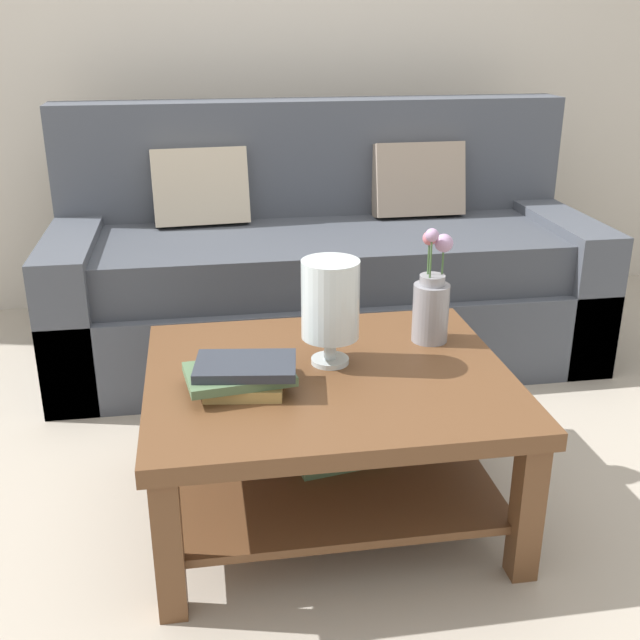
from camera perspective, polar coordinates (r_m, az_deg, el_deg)
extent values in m
plane|color=#ADA393|center=(2.71, 0.08, -9.34)|extent=(10.00, 10.00, 0.00)
cube|color=beige|center=(3.97, -4.06, 20.88)|extent=(6.40, 0.12, 2.70)
cube|color=#474C56|center=(3.35, 0.41, 0.35)|extent=(2.26, 0.90, 0.36)
cube|color=#40444E|center=(3.24, 0.52, 4.79)|extent=(2.02, 0.74, 0.20)
cube|color=#474C56|center=(3.54, -0.53, 10.42)|extent=(2.26, 0.20, 0.70)
cube|color=#474C56|center=(3.31, -17.46, 1.24)|extent=(0.20, 0.90, 0.60)
cube|color=#474C56|center=(3.62, 16.72, 3.06)|extent=(0.20, 0.90, 0.60)
cube|color=beige|center=(3.36, -8.89, 9.75)|extent=(0.41, 0.21, 0.34)
cube|color=gray|center=(3.50, 7.28, 10.30)|extent=(0.40, 0.19, 0.34)
cube|color=brown|center=(2.19, 0.63, -4.47)|extent=(1.02, 0.87, 0.05)
cube|color=brown|center=(1.96, -11.18, -16.20)|extent=(0.07, 0.07, 0.41)
cube|color=brown|center=(2.12, 15.11, -13.49)|extent=(0.07, 0.07, 0.41)
cube|color=brown|center=(2.61, -10.85, -5.98)|extent=(0.07, 0.07, 0.41)
cube|color=brown|center=(2.73, 8.76, -4.58)|extent=(0.07, 0.07, 0.41)
cube|color=brown|center=(2.33, 0.60, -10.91)|extent=(0.90, 0.75, 0.02)
cube|color=#51704C|center=(2.36, 1.45, -9.66)|extent=(0.31, 0.25, 0.03)
cube|color=tan|center=(2.08, -5.64, -4.81)|extent=(0.23, 0.19, 0.03)
cube|color=#51704C|center=(2.08, -6.03, -4.02)|extent=(0.30, 0.22, 0.03)
cube|color=#2D333D|center=(2.06, -5.55, -3.42)|extent=(0.29, 0.21, 0.03)
cylinder|color=silver|center=(2.23, 0.75, -3.02)|extent=(0.11, 0.11, 0.02)
cylinder|color=silver|center=(2.22, 0.75, -2.04)|extent=(0.04, 0.04, 0.07)
cylinder|color=silver|center=(2.16, 0.77, 1.55)|extent=(0.17, 0.17, 0.23)
sphere|color=#51704C|center=(2.18, 0.12, 0.15)|extent=(0.06, 0.06, 0.06)
sphere|color=tan|center=(2.20, 1.35, 0.18)|extent=(0.04, 0.04, 0.04)
cylinder|color=gray|center=(2.38, 8.20, 0.53)|extent=(0.11, 0.11, 0.18)
cylinder|color=gray|center=(2.35, 8.34, 2.96)|extent=(0.08, 0.08, 0.03)
cylinder|color=#426638|center=(2.35, 9.10, 4.32)|extent=(0.01, 0.01, 0.08)
sphere|color=#B28CB7|center=(2.33, 9.18, 5.66)|extent=(0.06, 0.06, 0.06)
cylinder|color=#426638|center=(2.34, 8.06, 4.56)|extent=(0.01, 0.01, 0.10)
sphere|color=#C66B7A|center=(2.32, 8.14, 6.04)|extent=(0.04, 0.04, 0.04)
cylinder|color=#426638|center=(2.30, 8.23, 4.53)|extent=(0.01, 0.01, 0.12)
sphere|color=#B28CB7|center=(2.28, 8.32, 6.25)|extent=(0.04, 0.04, 0.04)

